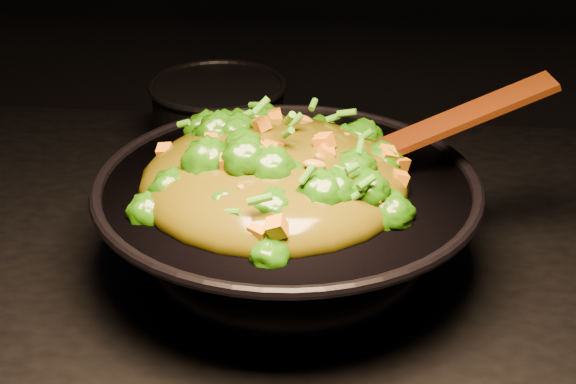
# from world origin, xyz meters

# --- Properties ---
(wok) EXTENTS (0.48, 0.48, 0.11)m
(wok) POSITION_xyz_m (0.08, 0.01, 0.96)
(wok) COLOR black
(wok) RESTS_ON stovetop
(stir_fry) EXTENTS (0.38, 0.38, 0.10)m
(stir_fry) POSITION_xyz_m (0.07, 0.00, 1.06)
(stir_fry) COLOR #1E5806
(stir_fry) RESTS_ON wok
(spatula) EXTENTS (0.27, 0.10, 0.11)m
(spatula) POSITION_xyz_m (0.23, 0.06, 1.06)
(spatula) COLOR #391706
(spatula) RESTS_ON wok
(back_pot) EXTENTS (0.20, 0.20, 0.11)m
(back_pot) POSITION_xyz_m (-0.05, 0.32, 0.95)
(back_pot) COLOR black
(back_pot) RESTS_ON stovetop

